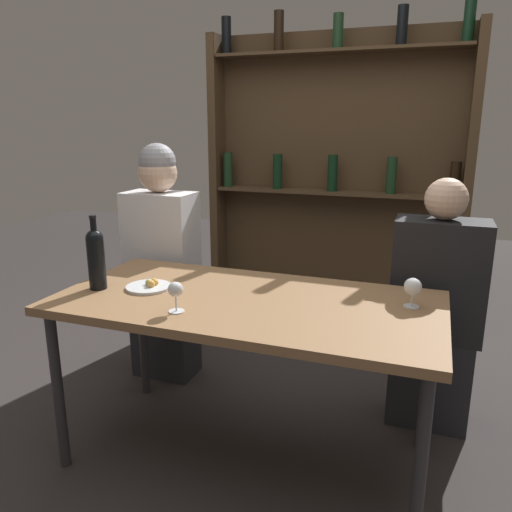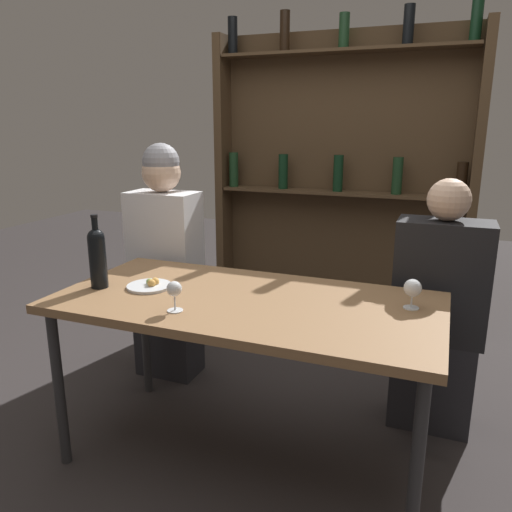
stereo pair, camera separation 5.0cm
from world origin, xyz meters
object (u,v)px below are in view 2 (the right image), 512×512
at_px(wine_bottle, 97,255).
at_px(food_plate_0, 150,285).
at_px(seated_person_left, 166,266).
at_px(wine_glass_1, 413,289).
at_px(wine_glass_0, 174,290).
at_px(seated_person_right, 437,316).

distance_m(wine_bottle, food_plate_0, 0.26).
relative_size(food_plate_0, seated_person_left, 0.15).
bearing_deg(wine_glass_1, wine_glass_0, -156.87).
relative_size(wine_bottle, wine_glass_1, 2.74).
bearing_deg(seated_person_left, food_plate_0, -64.55).
bearing_deg(food_plate_0, wine_bottle, -159.79).
height_order(wine_glass_1, food_plate_0, wine_glass_1).
height_order(food_plate_0, seated_person_left, seated_person_left).
relative_size(wine_glass_1, food_plate_0, 0.61).
bearing_deg(seated_person_right, wine_bottle, -154.71).
bearing_deg(seated_person_left, wine_bottle, -83.92).
distance_m(wine_bottle, wine_glass_0, 0.47).
distance_m(wine_glass_0, wine_glass_1, 0.90).
distance_m(wine_bottle, seated_person_right, 1.55).
height_order(wine_glass_1, seated_person_right, seated_person_right).
distance_m(wine_glass_0, food_plate_0, 0.33).
xyz_separation_m(wine_glass_0, seated_person_left, (-0.52, 0.78, -0.17)).
relative_size(wine_glass_0, food_plate_0, 0.61).
distance_m(food_plate_0, seated_person_right, 1.32).
height_order(wine_glass_0, seated_person_right, seated_person_right).
distance_m(seated_person_left, seated_person_right, 1.44).
xyz_separation_m(food_plate_0, seated_person_right, (1.17, 0.57, -0.19)).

